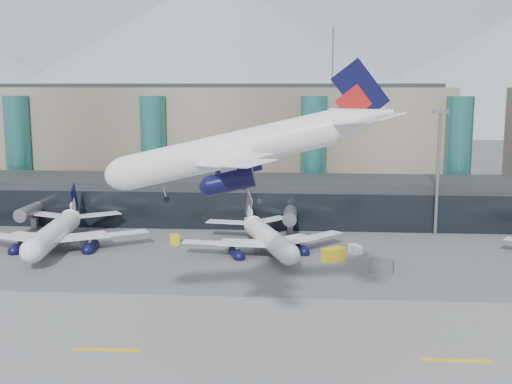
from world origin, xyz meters
TOP-DOWN VIEW (x-y plane):
  - ground at (0.00, 0.00)m, footprint 900.00×900.00m
  - runway_strip at (0.00, -15.00)m, footprint 400.00×40.00m
  - runway_markings at (-0.00, -15.00)m, footprint 128.00×1.00m
  - concourse at (-0.02, 57.73)m, footprint 170.00×27.00m
  - terminal_main at (-25.00, 90.00)m, footprint 130.00×30.00m
  - teal_towers at (-14.99, 74.01)m, footprint 116.40×19.40m
  - mountain_ridge at (15.97, 380.00)m, footprint 910.00×400.00m
  - lightmast_mid at (30.00, 48.00)m, footprint 3.00×1.20m
  - hero_jet at (-2.66, -11.60)m, footprint 34.07×35.29m
  - jet_parked_left at (-43.94, 32.45)m, footprint 35.87×35.62m
  - jet_parked_mid at (-4.53, 32.25)m, footprint 30.93×32.85m
  - veh_a at (-38.49, 32.50)m, footprint 3.18×2.67m
  - veh_b at (-22.26, 35.96)m, footprint 2.56×3.36m
  - veh_c at (15.58, 19.16)m, footprint 4.30×2.95m
  - veh_g at (12.30, 31.16)m, footprint 2.60×3.14m
  - veh_h at (8.02, 25.94)m, footprint 4.45×4.30m

SIDE VIEW (x-z plane):
  - ground at x=0.00m, z-range 0.00..0.00m
  - runway_strip at x=0.00m, z-range 0.00..0.04m
  - runway_markings at x=0.00m, z-range 0.04..0.06m
  - veh_a at x=-38.49m, z-range 0.00..1.56m
  - veh_g at x=12.30m, z-range 0.00..1.59m
  - veh_b at x=-22.26m, z-range 0.00..1.72m
  - veh_c at x=15.58m, z-range 0.00..2.18m
  - veh_h at x=8.02m, z-range 0.00..2.24m
  - jet_parked_mid at x=-4.53m, z-range -1.29..9.27m
  - jet_parked_left at x=-43.94m, z-range -1.41..10.20m
  - concourse at x=-0.02m, z-range -0.03..9.97m
  - teal_towers at x=-14.99m, z-range -8.99..37.01m
  - lightmast_mid at x=30.00m, z-range 1.62..27.22m
  - terminal_main at x=-25.00m, z-range -0.06..30.94m
  - hero_jet at x=-2.66m, z-range 18.93..30.29m
  - mountain_ridge at x=15.97m, z-range -9.26..100.74m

